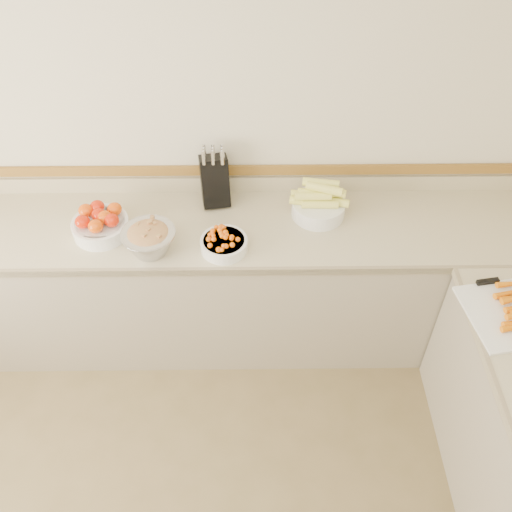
{
  "coord_description": "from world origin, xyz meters",
  "views": [
    {
      "loc": [
        0.33,
        -0.63,
        2.98
      ],
      "look_at": [
        0.35,
        1.35,
        1.0
      ],
      "focal_mm": 40.0,
      "sensor_mm": 36.0,
      "label": 1
    }
  ],
  "objects_px": {
    "cherry_tomato_bowl": "(224,243)",
    "rhubarb_bowl": "(149,239)",
    "corn_bowl": "(319,204)",
    "tomato_bowl": "(100,223)",
    "knife_block": "(215,180)"
  },
  "relations": [
    {
      "from": "corn_bowl",
      "to": "rhubarb_bowl",
      "type": "xyz_separation_m",
      "value": [
        -0.9,
        -0.28,
        0.0
      ]
    },
    {
      "from": "knife_block",
      "to": "cherry_tomato_bowl",
      "type": "distance_m",
      "value": 0.41
    },
    {
      "from": "corn_bowl",
      "to": "cherry_tomato_bowl",
      "type": "bearing_deg",
      "value": -152.15
    },
    {
      "from": "tomato_bowl",
      "to": "rhubarb_bowl",
      "type": "relative_size",
      "value": 1.07
    },
    {
      "from": "knife_block",
      "to": "rhubarb_bowl",
      "type": "height_order",
      "value": "knife_block"
    },
    {
      "from": "corn_bowl",
      "to": "knife_block",
      "type": "bearing_deg",
      "value": 167.81
    },
    {
      "from": "knife_block",
      "to": "corn_bowl",
      "type": "distance_m",
      "value": 0.59
    },
    {
      "from": "tomato_bowl",
      "to": "corn_bowl",
      "type": "bearing_deg",
      "value": 6.67
    },
    {
      "from": "knife_block",
      "to": "tomato_bowl",
      "type": "distance_m",
      "value": 0.66
    },
    {
      "from": "rhubarb_bowl",
      "to": "corn_bowl",
      "type": "bearing_deg",
      "value": 17.43
    },
    {
      "from": "corn_bowl",
      "to": "rhubarb_bowl",
      "type": "distance_m",
      "value": 0.94
    },
    {
      "from": "knife_block",
      "to": "corn_bowl",
      "type": "bearing_deg",
      "value": -12.19
    },
    {
      "from": "cherry_tomato_bowl",
      "to": "rhubarb_bowl",
      "type": "distance_m",
      "value": 0.38
    },
    {
      "from": "knife_block",
      "to": "corn_bowl",
      "type": "xyz_separation_m",
      "value": [
        0.57,
        -0.12,
        -0.07
      ]
    },
    {
      "from": "cherry_tomato_bowl",
      "to": "corn_bowl",
      "type": "xyz_separation_m",
      "value": [
        0.51,
        0.27,
        0.03
      ]
    }
  ]
}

